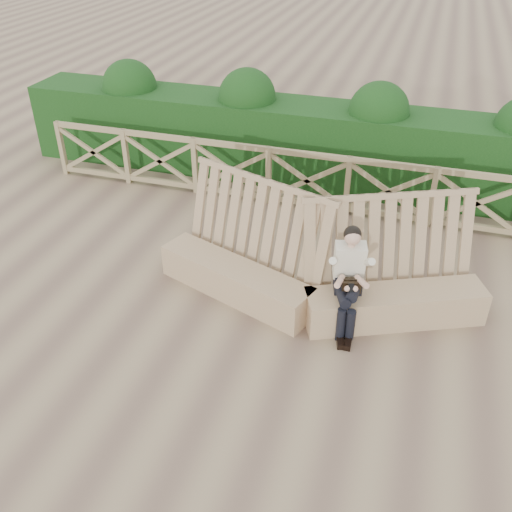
% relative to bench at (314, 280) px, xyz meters
% --- Properties ---
extents(ground, '(60.00, 60.00, 0.00)m').
position_rel_bench_xyz_m(ground, '(-0.74, -0.79, -0.41)').
color(ground, brown).
rests_on(ground, ground).
extents(bench, '(4.61, 1.67, 1.62)m').
position_rel_bench_xyz_m(bench, '(0.00, 0.00, 0.00)').
color(bench, '#9A7F58').
rests_on(bench, ground).
extents(woman, '(0.49, 0.88, 1.43)m').
position_rel_bench_xyz_m(woman, '(0.49, -0.29, 0.37)').
color(woman, black).
rests_on(woman, ground).
extents(guardrail, '(10.10, 0.09, 1.10)m').
position_rel_bench_xyz_m(guardrail, '(-0.74, 2.71, 0.14)').
color(guardrail, olive).
rests_on(guardrail, ground).
extents(hedge, '(12.00, 1.20, 1.50)m').
position_rel_bench_xyz_m(hedge, '(-0.74, 3.91, 0.34)').
color(hedge, black).
rests_on(hedge, ground).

